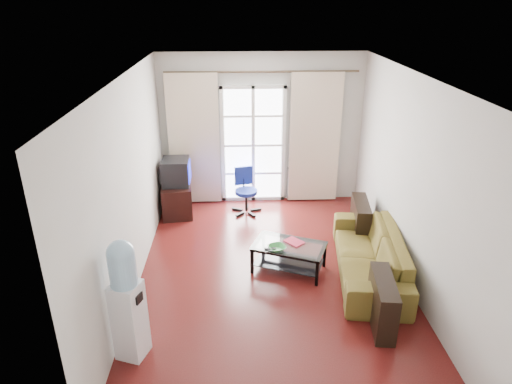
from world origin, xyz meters
TOP-DOWN VIEW (x-y plane):
  - floor at (0.00, 0.00)m, footprint 5.20×5.20m
  - ceiling at (0.00, 0.00)m, footprint 5.20×5.20m
  - wall_back at (0.00, 2.60)m, footprint 3.60×0.02m
  - wall_front at (0.00, -2.60)m, footprint 3.60×0.02m
  - wall_left at (-1.80, 0.00)m, footprint 0.02×5.20m
  - wall_right at (1.80, 0.00)m, footprint 0.02×5.20m
  - french_door at (-0.15, 2.54)m, footprint 1.16×0.06m
  - curtain_rod at (0.00, 2.50)m, footprint 3.30×0.04m
  - curtain_left at (-1.20, 2.48)m, footprint 0.90×0.07m
  - curtain_right at (0.95, 2.48)m, footprint 0.90×0.07m
  - radiator at (0.80, 2.50)m, footprint 0.64×0.12m
  - sofa at (1.35, -0.01)m, footprint 2.31×1.37m
  - coffee_table at (0.26, 0.14)m, footprint 1.11×0.88m
  - bowl at (0.07, 0.02)m, footprint 0.40×0.40m
  - book at (0.26, 0.14)m, footprint 0.44×0.44m
  - remote at (-0.02, 0.04)m, footprint 0.16×0.05m
  - tv_stand at (-1.52, 2.03)m, footprint 0.60×0.82m
  - crt_tv at (-1.52, 2.04)m, footprint 0.51×0.50m
  - task_chair at (-0.30, 2.04)m, footprint 0.66×0.66m
  - water_cooler at (-1.60, -1.43)m, footprint 0.36×0.36m

SIDE VIEW (x-z plane):
  - floor at x=0.00m, z-range 0.00..0.00m
  - task_chair at x=-0.30m, z-range -0.16..0.64m
  - coffee_table at x=0.26m, z-range 0.06..0.45m
  - tv_stand at x=-1.52m, z-range 0.00..0.56m
  - sofa at x=1.35m, z-range 0.00..0.61m
  - radiator at x=0.80m, z-range 0.01..0.65m
  - remote at x=-0.02m, z-range 0.40..0.41m
  - book at x=0.26m, z-range 0.40..0.42m
  - bowl at x=0.07m, z-range 0.40..0.45m
  - water_cooler at x=-1.60m, z-range 0.03..1.43m
  - crt_tv at x=-1.52m, z-range 0.56..1.01m
  - french_door at x=-0.15m, z-range 0.00..2.15m
  - curtain_left at x=-1.20m, z-range 0.02..2.38m
  - curtain_right at x=0.95m, z-range 0.02..2.38m
  - wall_back at x=0.00m, z-range 0.00..2.70m
  - wall_front at x=0.00m, z-range 0.00..2.70m
  - wall_left at x=-1.80m, z-range 0.00..2.70m
  - wall_right at x=1.80m, z-range 0.00..2.70m
  - curtain_rod at x=0.00m, z-range 2.36..2.40m
  - ceiling at x=0.00m, z-range 2.70..2.70m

